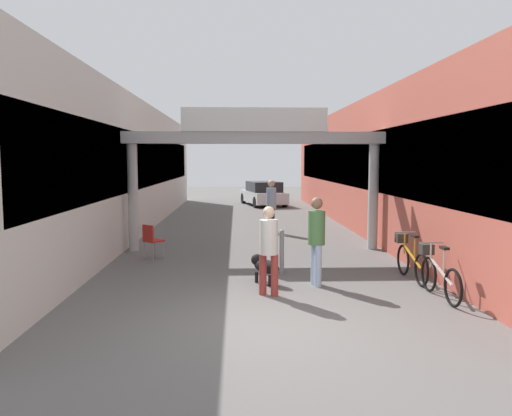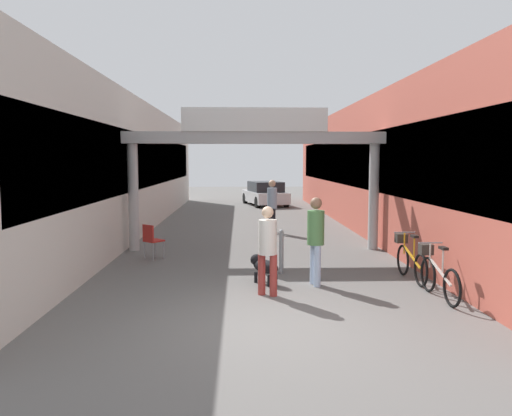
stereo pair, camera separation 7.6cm
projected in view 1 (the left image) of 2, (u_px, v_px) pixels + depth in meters
ground_plane at (269, 324)px, 7.63m from camera, size 80.00×80.00×0.00m
storefront_left at (110, 167)px, 18.16m from camera, size 3.00×26.00×4.50m
storefront_right at (386, 167)px, 18.56m from camera, size 3.00×26.00×4.50m
arcade_sign_gateway at (254, 151)px, 13.72m from camera, size 7.40×0.47×3.92m
pedestrian_with_dog at (269, 245)px, 9.19m from camera, size 0.46×0.46×1.67m
pedestrian_companion at (316, 235)px, 9.94m from camera, size 0.40×0.40×1.77m
pedestrian_carrying_crate at (271, 202)px, 17.16m from camera, size 0.46×0.46×1.83m
dog_on_leash at (264, 266)px, 10.17m from camera, size 0.68×0.76×0.56m
bicycle_silver_nearest at (438, 274)px, 9.13m from camera, size 0.46×1.69×0.98m
bicycle_orange_second at (410, 259)px, 10.50m from camera, size 0.46×1.69×0.98m
bollard_post_metal at (282, 251)px, 11.02m from camera, size 0.10×0.10×0.99m
cafe_chair_red_nearer at (151, 238)px, 12.58m from camera, size 0.56×0.56×0.89m
parked_car_white at (263, 194)px, 27.79m from camera, size 2.56×4.28×1.33m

